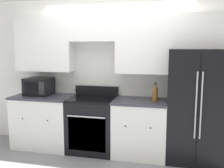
% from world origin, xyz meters
% --- Properties ---
extents(ground_plane, '(12.00, 12.00, 0.00)m').
position_xyz_m(ground_plane, '(0.00, 0.00, 0.00)').
color(ground_plane, gray).
extents(wall_back, '(8.00, 0.39, 2.60)m').
position_xyz_m(wall_back, '(0.02, 0.58, 1.54)').
color(wall_back, white).
rests_on(wall_back, ground_plane).
extents(lower_cabinets_left, '(1.04, 0.64, 0.92)m').
position_xyz_m(lower_cabinets_left, '(-1.24, 0.31, 0.46)').
color(lower_cabinets_left, white).
rests_on(lower_cabinets_left, ground_plane).
extents(lower_cabinets_right, '(0.87, 0.64, 0.92)m').
position_xyz_m(lower_cabinets_right, '(0.47, 0.31, 0.46)').
color(lower_cabinets_right, white).
rests_on(lower_cabinets_right, ground_plane).
extents(oven_range, '(0.78, 0.65, 1.08)m').
position_xyz_m(oven_range, '(-0.34, 0.31, 0.47)').
color(oven_range, black).
rests_on(oven_range, ground_plane).
extents(refrigerator, '(0.86, 0.80, 1.74)m').
position_xyz_m(refrigerator, '(1.32, 0.38, 0.87)').
color(refrigerator, black).
rests_on(refrigerator, ground_plane).
extents(microwave, '(0.45, 0.39, 0.31)m').
position_xyz_m(microwave, '(-1.35, 0.36, 1.08)').
color(microwave, black).
rests_on(microwave, lower_cabinets_left).
extents(bottle, '(0.08, 0.08, 0.30)m').
position_xyz_m(bottle, '(0.70, 0.26, 1.04)').
color(bottle, brown).
rests_on(bottle, lower_cabinets_right).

